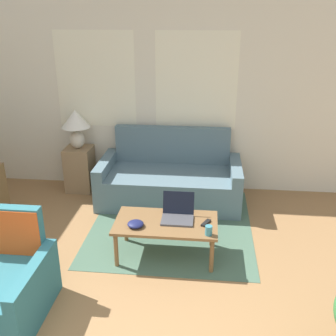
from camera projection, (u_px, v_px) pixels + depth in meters
wall_back at (152, 98)px, 5.44m from camera, size 6.54×0.06×2.60m
rug at (172, 225)px, 4.80m from camera, size 1.91×2.02×0.01m
couch at (170, 181)px, 5.37m from camera, size 1.88×0.92×0.94m
side_table at (80, 169)px, 5.64m from camera, size 0.37×0.37×0.64m
table_lamp at (76, 123)px, 5.39m from camera, size 0.39×0.39×0.54m
coffee_table at (166, 225)px, 4.08m from camera, size 1.06×0.58×0.41m
laptop at (178, 213)px, 4.11m from camera, size 0.33×0.31×0.25m
cup_navy at (209, 230)px, 3.81m from camera, size 0.07×0.07×0.10m
snack_bowl at (136, 224)px, 3.96m from camera, size 0.17×0.17×0.06m
tv_remote at (206, 223)px, 4.02m from camera, size 0.11×0.15×0.02m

